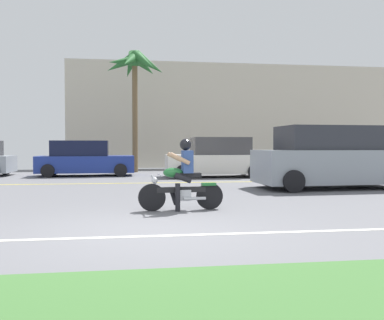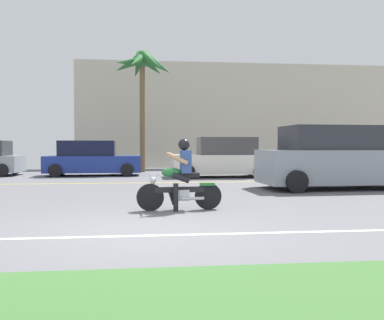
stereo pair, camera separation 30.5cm
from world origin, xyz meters
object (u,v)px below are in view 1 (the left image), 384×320
(parked_car_1, at_px, (84,159))
(palm_tree_0, at_px, (135,68))
(parked_car_2, at_px, (216,159))
(motorcyclist, at_px, (182,180))
(suv_nearby, at_px, (331,158))

(parked_car_1, relative_size, palm_tree_0, 0.68)
(parked_car_2, distance_m, palm_tree_0, 6.75)
(motorcyclist, relative_size, palm_tree_0, 0.29)
(parked_car_1, relative_size, parked_car_2, 1.02)
(parked_car_1, height_order, palm_tree_0, palm_tree_0)
(parked_car_1, height_order, parked_car_2, parked_car_2)
(suv_nearby, height_order, parked_car_2, suv_nearby)
(suv_nearby, bearing_deg, palm_tree_0, 123.25)
(parked_car_1, bearing_deg, palm_tree_0, 46.54)
(palm_tree_0, bearing_deg, parked_car_1, -133.46)
(suv_nearby, height_order, palm_tree_0, palm_tree_0)
(parked_car_1, bearing_deg, parked_car_2, -14.55)
(suv_nearby, distance_m, parked_car_2, 5.87)
(suv_nearby, xyz_separation_m, parked_car_1, (-8.19, 6.73, -0.22))
(motorcyclist, distance_m, suv_nearby, 6.44)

